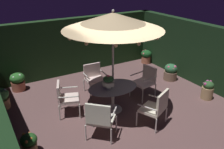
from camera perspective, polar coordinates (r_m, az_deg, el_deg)
ground_plane at (r=7.06m, az=2.83°, el=-8.62°), size 6.90×7.18×0.02m
hedge_backdrop_rear at (r=9.43m, az=-8.66°, el=6.69°), size 6.90×0.30×2.11m
hedge_backdrop_right at (r=8.71m, az=21.47°, el=3.87°), size 0.30×7.18×2.11m
patio_dining_table at (r=6.83m, az=0.22°, el=-4.04°), size 1.44×1.02×0.74m
patio_umbrella at (r=6.17m, az=0.24°, el=12.36°), size 2.59×2.59×2.84m
centerpiece_planter at (r=6.53m, az=-0.86°, el=-1.63°), size 0.33×0.33×0.42m
patio_chair_north at (r=6.76m, az=-10.90°, el=-5.00°), size 0.74×0.76×0.95m
patio_chair_northeast at (r=5.73m, az=-2.84°, el=-10.09°), size 0.85×0.85×1.01m
patio_chair_east at (r=6.28m, az=10.34°, el=-7.36°), size 0.82×0.78×1.00m
patio_chair_southeast at (r=7.67m, az=7.82°, el=-1.17°), size 0.70×0.67×0.96m
patio_chair_south at (r=7.93m, az=-4.24°, el=-0.43°), size 0.66×0.59×0.92m
potted_plant_front_corner at (r=5.77m, az=-18.81°, el=-15.02°), size 0.36×0.36×0.49m
potted_plant_left_near at (r=7.74m, az=-24.74°, el=-5.10°), size 0.51×0.51×0.62m
potted_plant_right_far at (r=8.12m, az=21.47°, el=-3.37°), size 0.36×0.36×0.59m
potted_plant_back_center at (r=9.10m, az=13.55°, el=0.61°), size 0.47×0.47×0.60m
potted_plant_left_far at (r=8.66m, az=-21.19°, el=-1.49°), size 0.48×0.48×0.60m
potted_plant_right_near at (r=10.57m, az=7.98°, el=4.31°), size 0.44×0.44×0.56m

